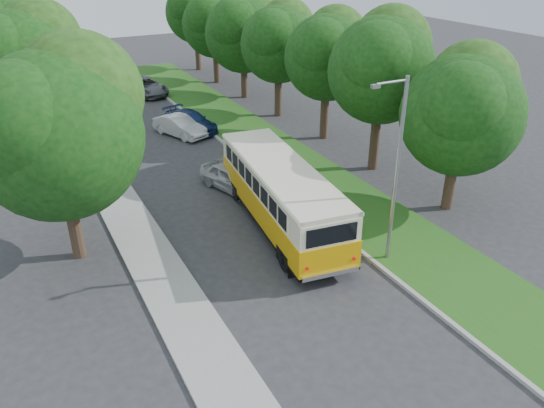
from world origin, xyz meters
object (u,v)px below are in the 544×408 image
lamppost_far (82,92)px  car_white (180,126)px  lamppost_near (395,167)px  car_grey (146,86)px  vintage_bus (281,196)px  car_blue (191,121)px  car_silver (232,177)px

lamppost_far → car_white: 7.20m
lamppost_near → car_grey: 31.55m
vintage_bus → car_blue: size_ratio=2.25×
vintage_bus → car_silver: vintage_bus is taller
lamppost_near → car_white: lamppost_near is taller
car_white → car_blue: 1.27m
lamppost_near → car_silver: size_ratio=1.90×
vintage_bus → car_white: bearing=97.5°
vintage_bus → car_white: (-0.07, 14.78, -0.90)m
lamppost_far → car_blue: 8.25m
lamppost_near → vintage_bus: lamppost_near is taller
car_white → car_silver: bearing=-113.8°
car_white → car_blue: car_white is taller
car_silver → car_white: car_silver is taller
car_white → car_grey: car_grey is taller
car_silver → vintage_bus: bearing=-102.7°
car_blue → car_white: bearing=-161.9°
lamppost_far → car_silver: (5.93, -8.82, -3.40)m
lamppost_near → car_grey: bearing=93.3°
lamppost_near → car_grey: (-1.81, 31.29, -3.62)m
car_white → lamppost_far: bearing=167.3°
lamppost_near → car_grey: size_ratio=1.49×
lamppost_near → car_blue: size_ratio=1.66×
car_silver → car_white: size_ratio=0.98×
car_silver → car_grey: car_grey is taller
car_silver → car_grey: 21.63m
vintage_bus → lamppost_far: bearing=122.0°
lamppost_near → car_white: (-2.65, 19.51, -3.66)m
lamppost_far → car_grey: lamppost_far is taller
car_silver → car_white: 9.83m
lamppost_near → car_blue: bearing=94.5°
car_silver → car_blue: (1.38, 10.53, -0.02)m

